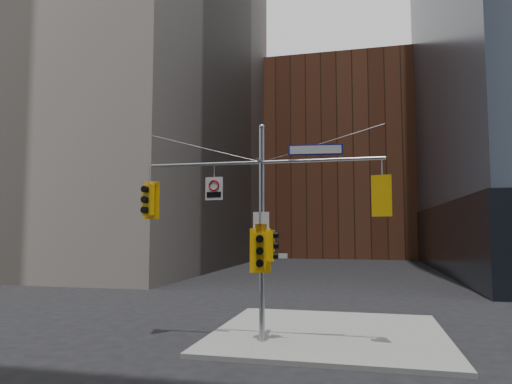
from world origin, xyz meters
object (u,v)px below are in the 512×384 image
at_px(signal_assembly, 262,210).
at_px(traffic_light_pole_side, 271,245).
at_px(traffic_light_east_arm, 383,196).
at_px(regulatory_sign_arm, 214,188).
at_px(traffic_light_west_arm, 148,200).
at_px(traffic_light_pole_front, 260,251).
at_px(street_sign_blade, 315,150).

xyz_separation_m(signal_assembly, traffic_light_pole_side, (0.32, 0.01, -1.18)).
bearing_deg(signal_assembly, traffic_light_east_arm, 0.01).
distance_m(signal_assembly, traffic_light_east_arm, 3.89).
height_order(signal_assembly, regulatory_sign_arm, signal_assembly).
distance_m(traffic_light_east_arm, regulatory_sign_arm, 5.55).
relative_size(traffic_light_west_arm, traffic_light_pole_front, 0.94).
bearing_deg(traffic_light_west_arm, signal_assembly, 10.32).
bearing_deg(traffic_light_pole_front, traffic_light_east_arm, -6.68).
distance_m(traffic_light_pole_side, street_sign_blade, 3.45).
relative_size(traffic_light_east_arm, street_sign_blade, 0.73).
height_order(traffic_light_pole_side, regulatory_sign_arm, regulatory_sign_arm).
bearing_deg(traffic_light_pole_front, street_sign_blade, -2.11).
bearing_deg(street_sign_blade, traffic_light_pole_front, -177.15).
distance_m(traffic_light_west_arm, traffic_light_pole_front, 4.46).
bearing_deg(traffic_light_east_arm, traffic_light_pole_front, 16.23).
bearing_deg(traffic_light_east_arm, traffic_light_pole_side, 12.17).
bearing_deg(street_sign_blade, signal_assembly, 174.44).
bearing_deg(traffic_light_pole_side, traffic_light_west_arm, 88.89).
relative_size(traffic_light_west_arm, regulatory_sign_arm, 1.72).
xyz_separation_m(signal_assembly, regulatory_sign_arm, (-1.67, -0.02, 0.76)).
xyz_separation_m(signal_assembly, street_sign_blade, (1.80, 0.00, 1.93)).
height_order(traffic_light_pole_front, street_sign_blade, street_sign_blade).
xyz_separation_m(traffic_light_east_arm, regulatory_sign_arm, (-5.54, -0.02, 0.38)).
bearing_deg(traffic_light_pole_front, traffic_light_pole_side, 29.58).
relative_size(traffic_light_pole_front, regulatory_sign_arm, 1.83).
relative_size(traffic_light_west_arm, traffic_light_pole_side, 1.33).
xyz_separation_m(traffic_light_west_arm, traffic_light_pole_front, (4.11, -0.28, -1.73)).
height_order(traffic_light_east_arm, street_sign_blade, street_sign_blade).
bearing_deg(regulatory_sign_arm, traffic_light_east_arm, 4.17).
bearing_deg(regulatory_sign_arm, traffic_light_pole_side, 4.76).
height_order(signal_assembly, traffic_light_east_arm, signal_assembly).
height_order(traffic_light_pole_front, regulatory_sign_arm, regulatory_sign_arm).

